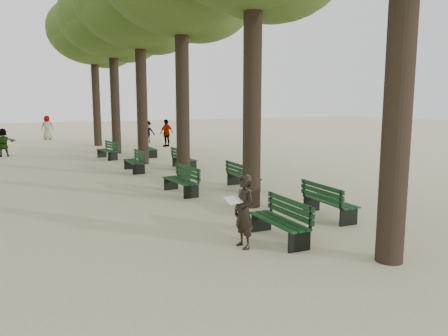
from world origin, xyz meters
name	(u,v)px	position (x,y,z in m)	size (l,w,h in m)	color
ground	(265,243)	(0.00, 0.00, 0.00)	(120.00, 120.00, 0.00)	beige
tree_central_3	(139,1)	(1.50, 13.00, 7.65)	(6.00, 6.00, 9.95)	#33261C
tree_central_4	(112,19)	(1.50, 18.00, 7.65)	(6.00, 6.00, 9.95)	#33261C
tree_central_5	(93,31)	(1.50, 23.00, 7.65)	(6.00, 6.00, 9.95)	#33261C
bench_left_0	(279,229)	(0.37, 0.03, 0.27)	(0.68, 1.83, 0.92)	black
bench_left_1	(181,186)	(0.37, 5.60, 0.27)	(0.65, 1.82, 0.92)	black
bench_left_2	(134,165)	(0.37, 10.81, 0.27)	(0.66, 1.83, 0.92)	black
bench_left_3	(107,154)	(0.37, 15.65, 0.27)	(0.80, 1.86, 0.92)	black
bench_right_0	(329,208)	(2.63, 0.96, 0.27)	(0.72, 1.84, 0.92)	black
bench_right_1	(243,181)	(2.63, 5.35, 0.27)	(0.72, 1.84, 0.92)	black
bench_right_2	(184,163)	(2.63, 10.60, 0.27)	(0.58, 1.80, 0.92)	black
bench_right_3	(149,152)	(2.63, 15.58, 0.27)	(0.67, 1.83, 0.92)	black
man_with_map	(244,211)	(-0.55, 0.00, 0.78)	(0.61, 0.64, 1.55)	black
pedestrian_d	(47,128)	(-0.97, 29.76, 0.96)	(0.94, 0.38, 1.91)	#262628
pedestrian_e	(3,142)	(-4.44, 19.36, 0.78)	(1.45, 0.31, 1.57)	#262628
pedestrian_b	(148,132)	(5.20, 23.37, 0.80)	(1.03, 0.32, 1.60)	#262628
pedestrian_c	(167,133)	(5.44, 20.11, 0.92)	(1.08, 0.37, 1.84)	#262628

